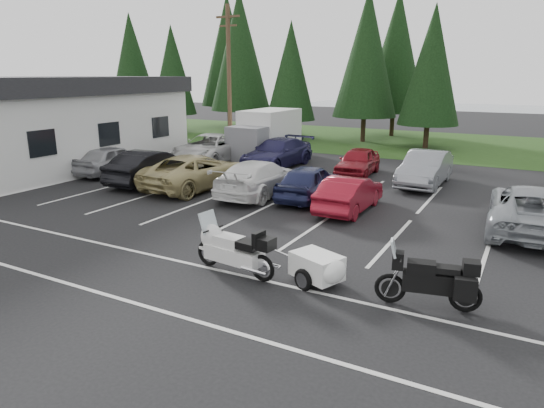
{
  "coord_description": "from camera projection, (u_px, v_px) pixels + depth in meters",
  "views": [
    {
      "loc": [
        6.74,
        -13.33,
        5.04
      ],
      "look_at": [
        -0.24,
        -0.5,
        1.12
      ],
      "focal_mm": 32.0,
      "sensor_mm": 36.0,
      "label": 1
    }
  ],
  "objects": [
    {
      "name": "ground",
      "position": [
        286.0,
        235.0,
        15.73
      ],
      "size": [
        120.0,
        120.0,
        0.0
      ],
      "primitive_type": "plane",
      "color": "black",
      "rests_on": "ground"
    },
    {
      "name": "grass_strip",
      "position": [
        432.0,
        144.0,
        36.08
      ],
      "size": [
        80.0,
        16.0,
        0.01
      ],
      "primitive_type": "cube",
      "color": "#1D3A12",
      "rests_on": "ground"
    },
    {
      "name": "lake_water",
      "position": [
        514.0,
        116.0,
        60.53
      ],
      "size": [
        70.0,
        50.0,
        0.02
      ],
      "primitive_type": "cube",
      "color": "slate",
      "rests_on": "ground"
    },
    {
      "name": "building",
      "position": [
        29.0,
        123.0,
        26.8
      ],
      "size": [
        10.6,
        15.6,
        4.9
      ],
      "primitive_type": null,
      "color": "silver",
      "rests_on": "ground"
    },
    {
      "name": "utility_pole",
      "position": [
        229.0,
        80.0,
        29.31
      ],
      "size": [
        1.6,
        0.26,
        9.0
      ],
      "color": "#473321",
      "rests_on": "ground"
    },
    {
      "name": "box_truck",
      "position": [
        262.0,
        135.0,
        29.65
      ],
      "size": [
        2.4,
        5.6,
        2.9
      ],
      "primitive_type": null,
      "color": "silver",
      "rests_on": "ground"
    },
    {
      "name": "stall_markings",
      "position": [
        311.0,
        219.0,
        17.42
      ],
      "size": [
        32.0,
        16.0,
        0.01
      ],
      "primitive_type": "cube",
      "color": "silver",
      "rests_on": "ground"
    },
    {
      "name": "conifer_0",
      "position": [
        132.0,
        61.0,
        46.13
      ],
      "size": [
        4.58,
        4.58,
        10.66
      ],
      "color": "#332316",
      "rests_on": "ground"
    },
    {
      "name": "conifer_1",
      "position": [
        173.0,
        70.0,
        42.47
      ],
      "size": [
        3.96,
        3.96,
        9.22
      ],
      "color": "#332316",
      "rests_on": "ground"
    },
    {
      "name": "conifer_2",
      "position": [
        240.0,
        51.0,
        40.65
      ],
      "size": [
        5.1,
        5.1,
        11.89
      ],
      "color": "#332316",
      "rests_on": "ground"
    },
    {
      "name": "conifer_3",
      "position": [
        291.0,
        71.0,
        37.36
      ],
      "size": [
        3.87,
        3.87,
        9.02
      ],
      "color": "#332316",
      "rests_on": "ground"
    },
    {
      "name": "conifer_4",
      "position": [
        367.0,
        53.0,
        35.77
      ],
      "size": [
        4.8,
        4.8,
        11.17
      ],
      "color": "#332316",
      "rests_on": "ground"
    },
    {
      "name": "conifer_5",
      "position": [
        432.0,
        65.0,
        32.59
      ],
      "size": [
        4.14,
        4.14,
        9.63
      ],
      "color": "#332316",
      "rests_on": "ground"
    },
    {
      "name": "conifer_back_a",
      "position": [
        228.0,
        51.0,
        46.0
      ],
      "size": [
        5.28,
        5.28,
        12.3
      ],
      "color": "#332316",
      "rests_on": "ground"
    },
    {
      "name": "conifer_back_b",
      "position": [
        397.0,
        52.0,
        39.14
      ],
      "size": [
        4.97,
        4.97,
        11.58
      ],
      "color": "#332316",
      "rests_on": "ground"
    },
    {
      "name": "car_near_0",
      "position": [
        113.0,
        160.0,
        25.14
      ],
      "size": [
        1.98,
        4.48,
        1.5
      ],
      "primitive_type": "imported",
      "rotation": [
        0.0,
        0.0,
        3.19
      ],
      "color": "#A1A1A5",
      "rests_on": "ground"
    },
    {
      "name": "car_near_1",
      "position": [
        151.0,
        167.0,
        22.9
      ],
      "size": [
        1.88,
        4.93,
        1.6
      ],
      "primitive_type": "imported",
      "rotation": [
        0.0,
        0.0,
        3.18
      ],
      "color": "black",
      "rests_on": "ground"
    },
    {
      "name": "car_near_2",
      "position": [
        196.0,
        171.0,
        21.97
      ],
      "size": [
        2.89,
        5.73,
        1.55
      ],
      "primitive_type": "imported",
      "rotation": [
        0.0,
        0.0,
        3.08
      ],
      "color": "tan",
      "rests_on": "ground"
    },
    {
      "name": "car_near_3",
      "position": [
        259.0,
        178.0,
        20.67
      ],
      "size": [
        2.28,
        5.27,
        1.51
      ],
      "primitive_type": "imported",
      "rotation": [
        0.0,
        0.0,
        3.17
      ],
      "color": "silver",
      "rests_on": "ground"
    },
    {
      "name": "car_near_4",
      "position": [
        309.0,
        182.0,
        20.03
      ],
      "size": [
        1.98,
        4.39,
        1.46
      ],
      "primitive_type": "imported",
      "rotation": [
        0.0,
        0.0,
        3.2
      ],
      "color": "#1B2045",
      "rests_on": "ground"
    },
    {
      "name": "car_near_5",
      "position": [
        350.0,
        193.0,
        18.32
      ],
      "size": [
        1.43,
        4.09,
        1.35
      ],
      "primitive_type": "imported",
      "rotation": [
        0.0,
        0.0,
        3.14
      ],
      "color": "maroon",
      "rests_on": "ground"
    },
    {
      "name": "car_near_6",
      "position": [
        532.0,
        209.0,
        15.83
      ],
      "size": [
        2.83,
        5.68,
        1.55
      ],
      "primitive_type": "imported",
      "rotation": [
        0.0,
        0.0,
        3.19
      ],
      "color": "gray",
      "rests_on": "ground"
    },
    {
      "name": "car_far_0",
      "position": [
        209.0,
        149.0,
        28.24
      ],
      "size": [
        3.29,
        6.19,
        1.66
      ],
      "primitive_type": "imported",
      "rotation": [
        0.0,
        0.0,
        0.09
      ],
      "color": "silver",
      "rests_on": "ground"
    },
    {
      "name": "car_far_1",
      "position": [
        277.0,
        153.0,
        27.04
      ],
      "size": [
        2.58,
        5.53,
        1.56
      ],
      "primitive_type": "imported",
      "rotation": [
        0.0,
        0.0,
        -0.07
      ],
      "color": "#1C1A43",
      "rests_on": "ground"
    },
    {
      "name": "car_far_2",
      "position": [
        358.0,
        162.0,
        24.81
      ],
      "size": [
        1.95,
        4.23,
        1.4
      ],
      "primitive_type": "imported",
      "rotation": [
        0.0,
        0.0,
        0.07
      ],
      "color": "maroon",
      "rests_on": "ground"
    },
    {
      "name": "car_far_3",
      "position": [
        425.0,
        169.0,
        22.53
      ],
      "size": [
        1.75,
        4.84,
        1.59
      ],
      "primitive_type": "imported",
      "rotation": [
        0.0,
        0.0,
        -0.02
      ],
      "color": "gray",
      "rests_on": "ground"
    },
    {
      "name": "touring_motorcycle",
      "position": [
        234.0,
        245.0,
        12.49
      ],
      "size": [
        2.89,
        1.19,
        1.55
      ],
      "primitive_type": null,
      "rotation": [
        0.0,
        0.0,
        -0.12
      ],
      "color": "silver",
      "rests_on": "ground"
    },
    {
      "name": "cargo_trailer",
      "position": [
        317.0,
        269.0,
        11.91
      ],
      "size": [
        1.98,
        1.56,
        0.81
      ],
      "primitive_type": null,
      "rotation": [
        0.0,
        0.0,
        -0.38
      ],
      "color": "white",
      "rests_on": "ground"
    },
    {
      "name": "adventure_motorcycle",
      "position": [
        428.0,
        275.0,
        10.64
      ],
      "size": [
        2.66,
        1.38,
        1.54
      ],
      "primitive_type": null,
      "rotation": [
        0.0,
        0.0,
        0.21
      ],
      "color": "black",
      "rests_on": "ground"
    }
  ]
}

